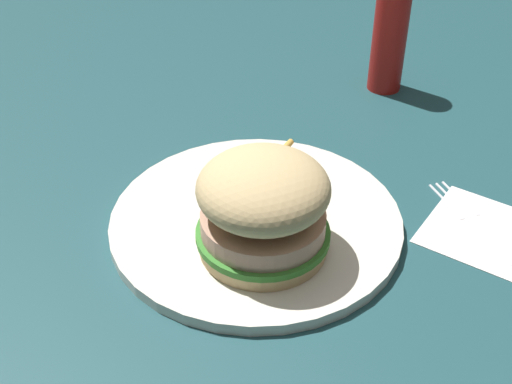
{
  "coord_description": "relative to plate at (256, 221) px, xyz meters",
  "views": [
    {
      "loc": [
        -0.36,
        -0.39,
        0.42
      ],
      "look_at": [
        -0.02,
        -0.01,
        0.04
      ],
      "focal_mm": 47.02,
      "sensor_mm": 36.0,
      "label": 1
    }
  ],
  "objects": [
    {
      "name": "fork",
      "position": [
        0.16,
        -0.16,
        -0.0
      ],
      "size": [
        0.08,
        0.17,
        0.0
      ],
      "color": "silver",
      "rests_on": "napkin"
    },
    {
      "name": "ketchup_bottle",
      "position": [
        0.32,
        0.1,
        0.07
      ],
      "size": [
        0.04,
        0.04,
        0.15
      ],
      "primitive_type": "cylinder",
      "color": "#B21914",
      "rests_on": "ground_plane"
    },
    {
      "name": "plate",
      "position": [
        0.0,
        0.0,
        0.0
      ],
      "size": [
        0.29,
        0.29,
        0.01
      ],
      "primitive_type": "cylinder",
      "color": "silver",
      "rests_on": "ground_plane"
    },
    {
      "name": "fries_pile",
      "position": [
        0.07,
        0.04,
        0.01
      ],
      "size": [
        0.11,
        0.09,
        0.01
      ],
      "color": "gold",
      "rests_on": "plate"
    },
    {
      "name": "ground_plane",
      "position": [
        0.02,
        0.01,
        -0.01
      ],
      "size": [
        1.6,
        1.6,
        0.0
      ],
      "primitive_type": "plane",
      "color": "#1E474C"
    },
    {
      "name": "napkin",
      "position": [
        0.16,
        -0.16,
        -0.01
      ],
      "size": [
        0.13,
        0.13,
        0.0
      ],
      "primitive_type": "cube",
      "rotation": [
        0.0,
        0.0,
        0.22
      ],
      "color": "white",
      "rests_on": "ground_plane"
    },
    {
      "name": "sandwich",
      "position": [
        -0.03,
        -0.04,
        0.05
      ],
      "size": [
        0.12,
        0.12,
        0.1
      ],
      "color": "tan",
      "rests_on": "plate"
    }
  ]
}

